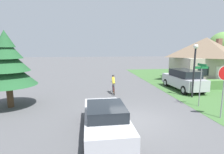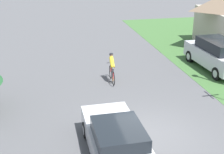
# 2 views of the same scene
# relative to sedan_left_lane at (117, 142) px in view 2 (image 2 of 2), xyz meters

# --- Properties ---
(ground_plane) EXTENTS (140.00, 140.00, 0.00)m
(ground_plane) POSITION_rel_sedan_left_lane_xyz_m (1.70, 1.27, -0.72)
(ground_plane) COLOR #515154
(sedan_left_lane) EXTENTS (1.92, 4.66, 1.44)m
(sedan_left_lane) POSITION_rel_sedan_left_lane_xyz_m (0.00, 0.00, 0.00)
(sedan_left_lane) COLOR #BCBCC1
(sedan_left_lane) RESTS_ON ground
(cyclist) EXTENTS (0.44, 1.78, 1.60)m
(cyclist) POSITION_rel_sedan_left_lane_xyz_m (1.33, 6.97, 0.03)
(cyclist) COLOR black
(cyclist) RESTS_ON ground
(parked_suv_right) EXTENTS (2.09, 4.83, 1.89)m
(parked_suv_right) POSITION_rel_sedan_left_lane_xyz_m (7.95, 7.56, 0.23)
(parked_suv_right) COLOR #B7B7BC
(parked_suv_right) RESTS_ON ground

